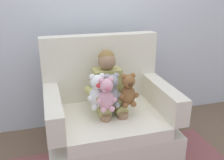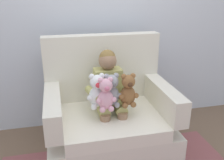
# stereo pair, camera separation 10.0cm
# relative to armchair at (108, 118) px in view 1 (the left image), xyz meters

# --- Properties ---
(ground_plane) EXTENTS (8.00, 8.00, 0.00)m
(ground_plane) POSITION_rel_armchair_xyz_m (0.00, -0.06, -0.35)
(ground_plane) COLOR brown
(back_wall) EXTENTS (6.00, 0.10, 2.60)m
(back_wall) POSITION_rel_armchair_xyz_m (0.00, 0.65, 0.95)
(back_wall) COLOR silver
(back_wall) RESTS_ON ground
(armchair) EXTENTS (1.18, 0.87, 1.12)m
(armchair) POSITION_rel_armchair_xyz_m (0.00, 0.00, 0.00)
(armchair) COLOR silver
(armchair) RESTS_ON ground
(seated_child) EXTENTS (0.45, 0.39, 0.82)m
(seated_child) POSITION_rel_armchair_xyz_m (0.01, 0.01, 0.30)
(seated_child) COLOR tan
(seated_child) RESTS_ON armchair
(plush_grey) EXTENTS (0.19, 0.15, 0.31)m
(plush_grey) POSITION_rel_armchair_xyz_m (-0.00, -0.13, 0.34)
(plush_grey) COLOR #9E9EA3
(plush_grey) RESTS_ON armchair
(plush_pink) EXTENTS (0.18, 0.15, 0.30)m
(plush_pink) POSITION_rel_armchair_xyz_m (-0.07, -0.19, 0.34)
(plush_pink) COLOR #EAA8BC
(plush_pink) RESTS_ON armchair
(plush_brown) EXTENTS (0.18, 0.15, 0.31)m
(plush_brown) POSITION_rel_armchair_xyz_m (0.15, -0.16, 0.34)
(plush_brown) COLOR brown
(plush_brown) RESTS_ON armchair
(plush_white) EXTENTS (0.19, 0.15, 0.32)m
(plush_white) POSITION_rel_armchair_xyz_m (-0.13, -0.12, 0.35)
(plush_white) COLOR white
(plush_white) RESTS_ON armchair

